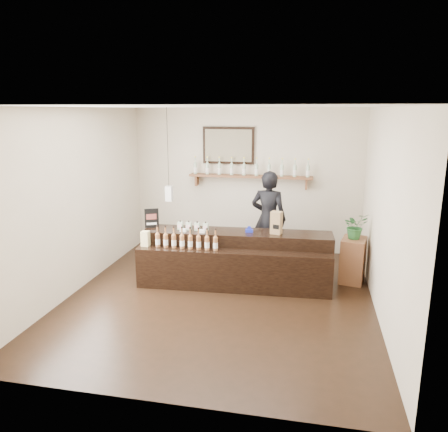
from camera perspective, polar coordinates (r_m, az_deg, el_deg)
ground at (r=6.71m, az=-0.55°, el=-10.58°), size 5.00×5.00×0.00m
room_shell at (r=6.20m, az=-0.59°, el=3.91°), size 5.00×5.00×5.00m
back_wall_decor at (r=8.53m, az=1.73°, el=6.98°), size 2.66×0.96×1.69m
counter at (r=7.07m, az=1.46°, el=-5.78°), size 3.06×0.96×1.00m
promo_sign at (r=7.33m, az=-9.42°, el=-0.28°), size 0.22×0.12×0.32m
paper_bag at (r=6.91m, az=6.86°, el=-0.88°), size 0.19×0.17×0.36m
tape_dispenser at (r=6.99m, az=3.31°, el=-1.84°), size 0.12×0.05×0.10m
side_cabinet at (r=7.48m, az=16.47°, el=-5.53°), size 0.46×0.57×0.73m
potted_plant at (r=7.32m, az=16.77°, el=-1.26°), size 0.49×0.48×0.42m
shopkeeper at (r=7.77m, az=5.85°, el=0.40°), size 0.78×0.58×1.96m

